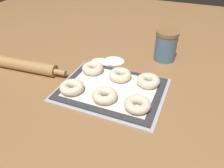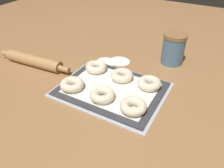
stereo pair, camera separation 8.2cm
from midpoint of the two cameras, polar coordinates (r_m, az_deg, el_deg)
The scene contains 13 objects.
ground_plane at distance 0.85m, azimuth -2.03°, elevation -1.90°, with size 2.80×2.80×0.00m, color olive.
baking_tray at distance 0.86m, azimuth -2.75°, elevation -1.39°, with size 0.41×0.32×0.01m.
baking_mat at distance 0.85m, azimuth -2.76°, elevation -1.10°, with size 0.38×0.29×0.00m.
bagel_front_left at distance 0.85m, azimuth -13.21°, elevation -0.96°, with size 0.09×0.09×0.03m.
bagel_front_center at distance 0.79m, azimuth -4.94°, elevation -3.13°, with size 0.09×0.09×0.03m.
bagel_front_right at distance 0.75m, azimuth 3.52°, elevation -5.51°, with size 0.09×0.09×0.03m.
bagel_back_left at distance 0.95m, azimuth -7.57°, elevation 4.02°, with size 0.09×0.09×0.03m.
bagel_back_center at distance 0.89m, azimuth -0.51°, elevation 2.30°, with size 0.09×0.09×0.03m.
bagel_back_right at distance 0.86m, azimuth 6.78°, elevation 0.75°, with size 0.09×0.09×0.03m.
flour_canister at distance 1.06m, azimuth 11.71°, elevation 9.72°, with size 0.10×0.10×0.14m.
rolling_pin at distance 1.05m, azimuth -23.55°, elevation 4.34°, with size 0.39×0.07×0.05m.
flour_patch_near at distance 1.05m, azimuth -1.75°, elevation 6.08°, with size 0.10×0.09×0.00m.
flour_patch_far at distance 1.05m, azimuth -5.06°, elevation 5.77°, with size 0.10×0.08×0.00m.
Camera 1 is at (0.25, -0.63, 0.51)m, focal length 35.00 mm.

